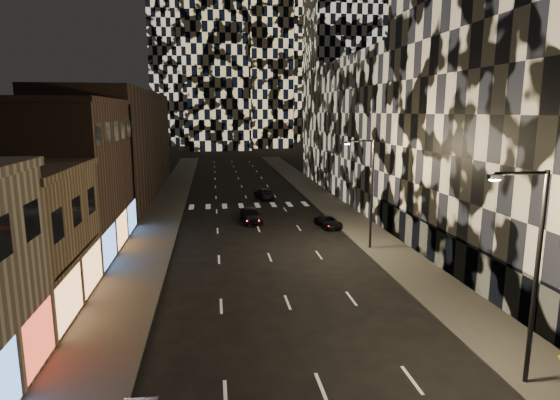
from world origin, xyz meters
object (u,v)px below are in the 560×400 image
object	(u,v)px
streetlight_near	(532,264)
streetlight_far	(369,186)
car_dark_midlane	(251,215)
car_dark_oncoming	(264,193)
car_dark_rightlane	(329,222)

from	to	relation	value
streetlight_near	streetlight_far	distance (m)	20.00
streetlight_far	streetlight_near	bearing A→B (deg)	-90.00
car_dark_midlane	car_dark_oncoming	size ratio (longest dim) A/B	0.98
streetlight_near	streetlight_far	xyz separation A→B (m)	(0.00, 20.00, 0.00)
car_dark_midlane	car_dark_rightlane	distance (m)	8.17
car_dark_oncoming	car_dark_rightlane	bearing A→B (deg)	97.83
streetlight_near	streetlight_far	world-z (taller)	same
car_dark_rightlane	car_dark_oncoming	bearing A→B (deg)	97.59
car_dark_rightlane	streetlight_near	bearing A→B (deg)	-95.10
streetlight_far	car_dark_rightlane	distance (m)	9.28
streetlight_near	streetlight_far	bearing A→B (deg)	90.00
car_dark_midlane	car_dark_oncoming	bearing A→B (deg)	71.62
streetlight_far	car_dark_midlane	bearing A→B (deg)	128.72
streetlight_far	car_dark_rightlane	world-z (taller)	streetlight_far
streetlight_near	car_dark_rightlane	distance (m)	28.26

